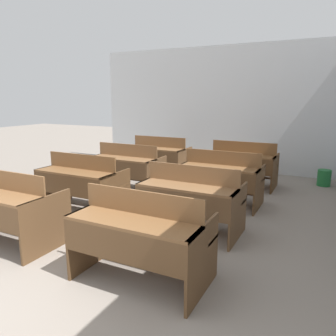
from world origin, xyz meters
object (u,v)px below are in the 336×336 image
object	(u,v)px
bench_front_right	(141,235)
bench_third_right	(221,177)
bench_front_left	(6,206)
bench_second_right	(191,198)
bench_back_right	(243,163)
wastepaper_bin	(324,178)
bench_back_left	(159,156)
bench_second_left	(81,182)
bench_third_left	(127,167)

from	to	relation	value
bench_front_right	bench_third_right	world-z (taller)	same
bench_front_left	bench_second_right	xyz separation A→B (m)	(1.85, 1.30, 0.00)
bench_front_left	bench_second_right	world-z (taller)	same
bench_front_left	bench_back_right	size ratio (longest dim) A/B	1.00
bench_second_right	wastepaper_bin	bearing A→B (deg)	65.93
bench_front_right	bench_second_right	world-z (taller)	same
bench_back_left	bench_second_left	bearing A→B (deg)	-89.64
bench_front_left	bench_third_right	size ratio (longest dim) A/B	1.00
bench_front_left	wastepaper_bin	bearing A→B (deg)	54.29
bench_second_right	bench_back_left	distance (m)	3.17
bench_second_right	bench_back_right	xyz separation A→B (m)	(0.03, 2.57, 0.00)
bench_third_right	bench_front_left	bearing A→B (deg)	-125.40
bench_second_left	bench_third_right	size ratio (longest dim) A/B	1.00
bench_back_left	wastepaper_bin	distance (m)	3.46
bench_front_left	bench_third_right	xyz separation A→B (m)	(1.84, 2.59, 0.00)
bench_second_right	bench_third_right	xyz separation A→B (m)	(-0.00, 1.29, 0.00)
bench_front_right	bench_back_left	world-z (taller)	same
bench_front_right	bench_second_right	distance (m)	1.29
bench_back_left	bench_back_right	xyz separation A→B (m)	(1.88, 0.01, 0.00)
bench_second_right	bench_back_left	bearing A→B (deg)	125.85
wastepaper_bin	bench_back_left	bearing A→B (deg)	-166.81
bench_second_right	bench_front_right	bearing A→B (deg)	-88.71
bench_second_left	wastepaper_bin	distance (m)	4.73
bench_front_left	bench_back_left	bearing A→B (deg)	90.12
bench_front_left	bench_front_right	distance (m)	1.88
bench_front_left	bench_back_left	distance (m)	3.87
bench_third_left	wastepaper_bin	distance (m)	3.95
bench_second_left	bench_third_left	xyz separation A→B (m)	(0.00, 1.25, 0.00)
bench_second_left	bench_front_left	bearing A→B (deg)	-90.35
bench_back_left	bench_second_right	bearing A→B (deg)	-54.15
bench_back_left	wastepaper_bin	bearing A→B (deg)	13.19
bench_second_right	bench_third_right	bearing A→B (deg)	90.19
bench_third_right	bench_back_right	world-z (taller)	same
bench_third_right	bench_third_left	bearing A→B (deg)	-179.02
bench_front_left	bench_back_left	xyz separation A→B (m)	(-0.01, 3.87, 0.00)
bench_third_left	bench_back_right	size ratio (longest dim) A/B	1.00
bench_back_left	bench_back_right	bearing A→B (deg)	0.16
bench_second_right	bench_third_left	distance (m)	2.23
bench_back_right	wastepaper_bin	distance (m)	1.69
bench_back_right	wastepaper_bin	world-z (taller)	bench_back_right
bench_front_left	bench_second_left	size ratio (longest dim) A/B	1.00
bench_back_right	bench_front_right	bearing A→B (deg)	-90.01
bench_front_left	bench_third_right	distance (m)	3.18
bench_second_left	bench_third_right	bearing A→B (deg)	34.95
bench_front_left	bench_second_right	distance (m)	2.26
bench_second_left	bench_back_left	world-z (taller)	same
bench_front_right	bench_second_left	world-z (taller)	same
bench_front_right	bench_third_left	world-z (taller)	same
bench_front_left	wastepaper_bin	xyz separation A→B (m)	(3.35, 4.65, -0.31)
bench_second_left	bench_back_right	bearing A→B (deg)	53.90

